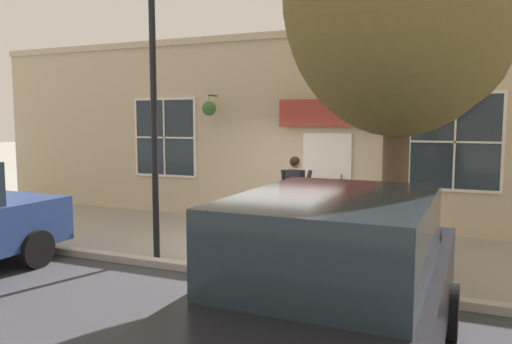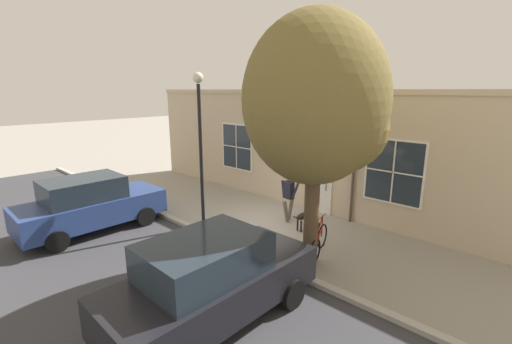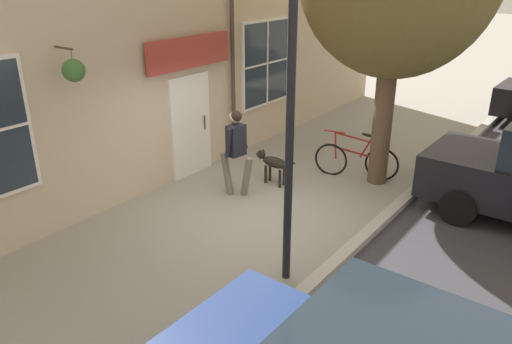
% 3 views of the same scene
% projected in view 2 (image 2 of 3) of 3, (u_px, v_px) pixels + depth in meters
% --- Properties ---
extents(ground_plane, '(90.00, 90.00, 0.00)m').
position_uv_depth(ground_plane, '(267.00, 224.00, 11.49)').
color(ground_plane, gray).
extents(curb_and_road, '(10.10, 28.00, 0.12)m').
position_uv_depth(curb_and_road, '(87.00, 299.00, 7.34)').
color(curb_and_road, '#B2ADA3').
rests_on(curb_and_road, ground_plane).
extents(storefront_facade, '(0.95, 18.00, 4.41)m').
position_uv_depth(storefront_facade, '(309.00, 150.00, 12.63)').
color(storefront_facade, '#C6B293').
rests_on(storefront_facade, ground_plane).
extents(pedestrian_walking, '(0.71, 0.59, 1.68)m').
position_uv_depth(pedestrian_walking, '(289.00, 193.00, 11.57)').
color(pedestrian_walking, '#6B665B').
rests_on(pedestrian_walking, ground_plane).
extents(dog_on_leash, '(1.00, 0.27, 0.67)m').
position_uv_depth(dog_on_leash, '(304.00, 216.00, 10.96)').
color(dog_on_leash, black).
rests_on(dog_on_leash, ground_plane).
extents(street_tree_by_curb, '(3.68, 3.32, 6.19)m').
position_uv_depth(street_tree_by_curb, '(321.00, 105.00, 8.05)').
color(street_tree_by_curb, brown).
rests_on(street_tree_by_curb, ground_plane).
extents(leaning_bicycle, '(1.66, 0.57, 1.00)m').
position_uv_depth(leaning_bicycle, '(319.00, 242.00, 9.26)').
color(leaning_bicycle, black).
rests_on(leaning_bicycle, ground_plane).
extents(parked_car_nearest_curb, '(4.32, 1.98, 1.75)m').
position_uv_depth(parked_car_nearest_curb, '(90.00, 204.00, 10.79)').
color(parked_car_nearest_curb, navy).
rests_on(parked_car_nearest_curb, ground_plane).
extents(parked_car_mid_block, '(4.32, 1.98, 1.75)m').
position_uv_depth(parked_car_mid_block, '(212.00, 280.00, 6.50)').
color(parked_car_mid_block, black).
rests_on(parked_car_mid_block, ground_plane).
extents(street_lamp, '(0.32, 0.32, 4.91)m').
position_uv_depth(street_lamp, '(200.00, 129.00, 10.57)').
color(street_lamp, black).
rests_on(street_lamp, ground_plane).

